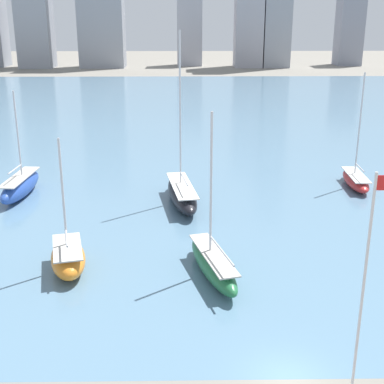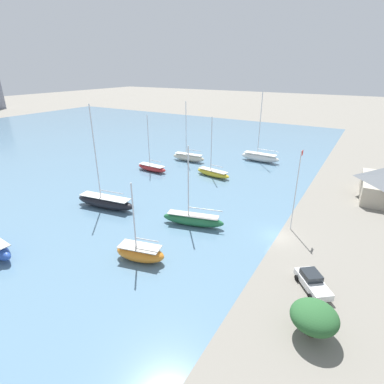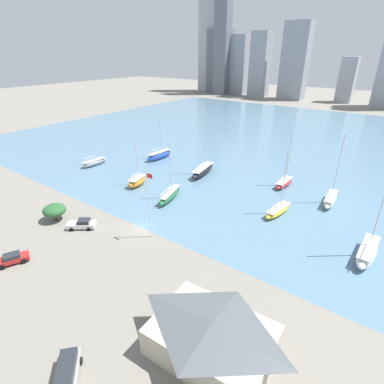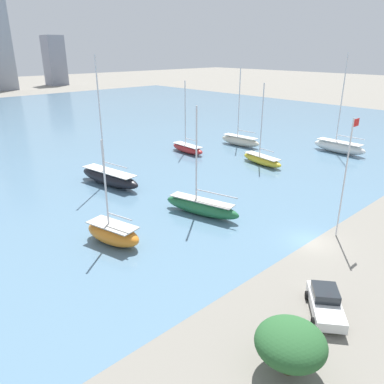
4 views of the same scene
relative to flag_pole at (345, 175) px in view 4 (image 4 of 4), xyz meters
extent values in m
plane|color=gray|center=(-3.14, 1.05, -6.36)|extent=(500.00, 500.00, 0.00)
cube|color=slate|center=(-3.14, 71.05, -6.36)|extent=(180.00, 140.00, 0.00)
cylinder|color=silver|center=(-0.06, 0.00, -0.49)|extent=(0.14, 0.14, 11.74)
cube|color=red|center=(0.56, 0.00, 4.88)|extent=(1.10, 0.03, 0.70)
cylinder|color=#4C3823|center=(-18.09, -6.28, -5.89)|extent=(0.73, 0.73, 0.95)
ellipsoid|color=#285B2D|center=(-18.09, -6.28, -4.31)|extent=(4.08, 4.08, 2.21)
cube|color=gray|center=(50.92, 176.17, 5.37)|extent=(8.45, 9.25, 23.46)
ellipsoid|color=yellow|center=(14.33, 20.10, -5.64)|extent=(3.24, 8.39, 1.44)
cube|color=beige|center=(14.33, 20.10, -4.97)|extent=(2.66, 6.88, 0.10)
cube|color=#2D2D33|center=(14.33, 20.10, -6.03)|extent=(0.38, 1.48, 0.65)
cylinder|color=silver|center=(14.42, 20.70, 0.69)|extent=(0.18, 0.18, 11.21)
cylinder|color=silver|center=(14.20, 19.22, -3.82)|extent=(0.60, 2.99, 0.14)
ellipsoid|color=orange|center=(-17.23, 13.83, -5.37)|extent=(3.90, 6.62, 1.97)
cube|color=#BCB7AD|center=(-17.23, 13.83, -4.44)|extent=(3.20, 5.43, 0.10)
cube|color=#2D2D33|center=(-17.23, 13.83, -5.92)|extent=(0.42, 1.12, 0.88)
cylinder|color=silver|center=(-17.34, 14.28, -0.34)|extent=(0.18, 0.18, 8.10)
cylinder|color=silver|center=(-16.99, 12.83, -3.29)|extent=(0.84, 2.94, 0.14)
ellipsoid|color=#B72828|center=(10.43, 33.61, -5.63)|extent=(2.43, 7.78, 1.45)
cube|color=silver|center=(10.43, 33.61, -4.96)|extent=(1.99, 6.38, 0.10)
cube|color=#2D2D33|center=(10.43, 33.61, -6.03)|extent=(0.22, 1.39, 0.65)
cylinder|color=silver|center=(10.45, 34.18, 0.58)|extent=(0.18, 0.18, 10.99)
cylinder|color=silver|center=(10.39, 32.54, -3.81)|extent=(0.28, 3.30, 0.14)
ellipsoid|color=#236B3D|center=(-6.47, 12.76, -5.45)|extent=(4.15, 9.45, 1.81)
cube|color=#BCB7AD|center=(-6.47, 12.76, -4.60)|extent=(3.40, 7.75, 0.10)
cube|color=#2D2D33|center=(-6.47, 12.76, -5.95)|extent=(0.58, 1.66, 0.81)
cylinder|color=silver|center=(-6.65, 13.43, 0.58)|extent=(0.18, 0.18, 10.25)
cylinder|color=silver|center=(-6.00, 10.97, -3.45)|extent=(1.43, 4.95, 0.14)
ellipsoid|color=white|center=(30.21, 15.12, -5.35)|extent=(2.71, 9.76, 2.02)
cube|color=silver|center=(30.21, 15.12, -4.38)|extent=(2.22, 8.01, 0.10)
cube|color=#2D2D33|center=(30.21, 15.12, -5.90)|extent=(0.21, 1.75, 0.91)
cylinder|color=silver|center=(30.23, 15.85, 3.11)|extent=(0.18, 0.18, 14.88)
cylinder|color=silver|center=(30.16, 13.31, -3.23)|extent=(0.29, 5.08, 0.14)
ellipsoid|color=black|center=(-8.77, 28.38, -5.35)|extent=(4.08, 11.19, 2.01)
cube|color=silver|center=(-8.77, 28.38, -4.39)|extent=(3.35, 9.17, 0.10)
cube|color=#2D2D33|center=(-8.77, 28.38, -5.90)|extent=(0.46, 1.97, 0.91)
cylinder|color=silver|center=(-8.90, 29.19, 3.08)|extent=(0.18, 0.18, 14.84)
cylinder|color=silver|center=(-8.55, 26.96, -3.24)|extent=(0.84, 4.49, 0.14)
ellipsoid|color=beige|center=(21.30, 30.52, -5.43)|extent=(2.57, 8.73, 1.85)
cube|color=silver|center=(21.30, 30.52, -4.56)|extent=(2.11, 7.16, 0.10)
cube|color=#2D2D33|center=(21.30, 30.52, -5.94)|extent=(0.26, 1.56, 0.83)
cylinder|color=silver|center=(21.25, 31.17, 1.79)|extent=(0.18, 0.18, 12.60)
cylinder|color=silver|center=(21.39, 29.15, -3.41)|extent=(0.42, 4.04, 0.14)
cube|color=white|center=(-11.85, -5.20, -5.67)|extent=(4.96, 4.53, 0.72)
cube|color=#23282D|center=(-11.44, -4.87, -4.99)|extent=(2.65, 2.60, 0.65)
cylinder|color=black|center=(-11.32, -3.49, -6.03)|extent=(0.69, 0.63, 0.66)
cylinder|color=black|center=(-10.07, -5.05, -6.03)|extent=(0.69, 0.63, 0.66)
cylinder|color=black|center=(-13.63, -5.35, -6.03)|extent=(0.69, 0.63, 0.66)
cylinder|color=black|center=(-12.38, -6.91, -6.03)|extent=(0.69, 0.63, 0.66)
camera|label=1|loc=(-8.56, -22.44, 12.07)|focal=50.00mm
camera|label=2|loc=(-40.26, -7.27, 15.53)|focal=28.00mm
camera|label=3|loc=(30.57, -30.22, 22.10)|focal=28.00mm
camera|label=4|loc=(-33.45, -14.60, 11.19)|focal=35.00mm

